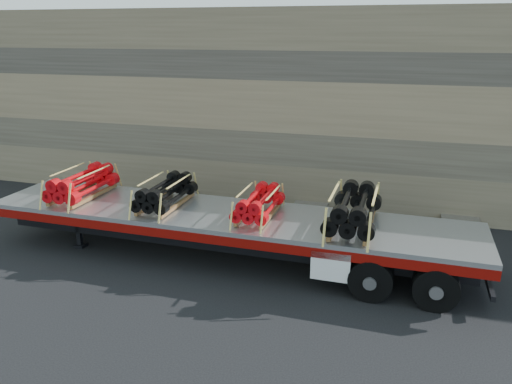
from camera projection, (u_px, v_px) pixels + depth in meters
ground at (210, 262)px, 14.09m from camera, size 120.00×120.00×0.00m
rock_wall at (270, 106)px, 18.94m from camera, size 44.00×3.00×7.00m
trailer at (225, 235)px, 14.17m from camera, size 13.89×2.86×1.39m
bundle_front at (82, 184)px, 15.13m from camera, size 1.18×2.30×0.81m
bundle_midfront at (165, 194)px, 14.35m from camera, size 1.11×2.17×0.76m
bundle_midrear at (259, 204)px, 13.56m from camera, size 1.02×1.99×0.70m
bundle_rear at (354, 210)px, 12.81m from camera, size 1.29×2.53×0.89m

